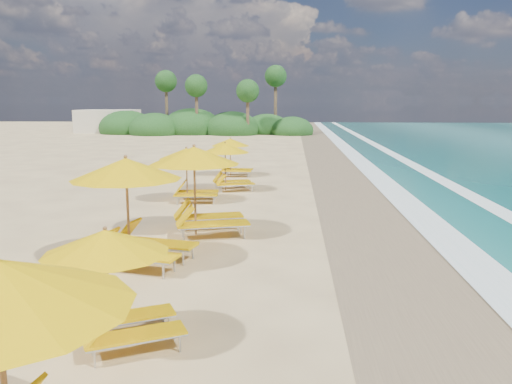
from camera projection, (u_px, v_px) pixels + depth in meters
name	position (u px, v px, depth m)	size (l,w,h in m)	color
ground	(256.00, 231.00, 15.56)	(160.00, 160.00, 0.00)	#DABC80
wet_sand	(389.00, 233.00, 15.27)	(4.00, 160.00, 0.01)	#897552
surf_foam	(482.00, 234.00, 15.08)	(4.00, 160.00, 0.01)	white
station_0	(21.00, 369.00, 4.76)	(2.99, 2.83, 2.57)	olive
station_1	(118.00, 279.00, 8.08)	(2.64, 2.63, 2.00)	olive
station_2	(135.00, 204.00, 12.11)	(3.25, 3.13, 2.65)	olive
station_3	(202.00, 184.00, 14.91)	(3.36, 3.27, 2.68)	olive
station_4	(191.00, 171.00, 19.85)	(2.47, 2.33, 2.16)	olive
station_5	(229.00, 163.00, 22.40)	(2.72, 2.66, 2.15)	olive
station_6	(233.00, 154.00, 26.74)	(2.22, 2.06, 2.03)	olive
treeline	(200.00, 126.00, 60.77)	(25.80, 8.80, 9.74)	#163D14
beach_building	(108.00, 121.00, 63.98)	(7.00, 5.00, 2.80)	beige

